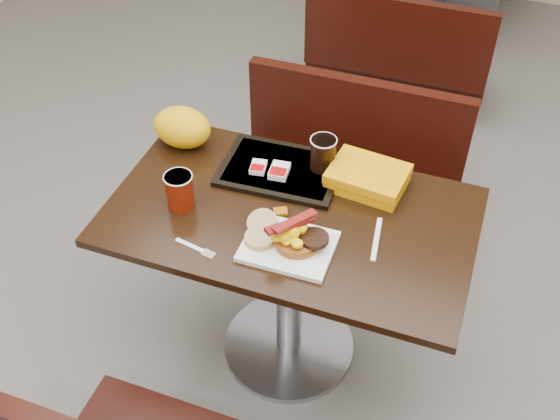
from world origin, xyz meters
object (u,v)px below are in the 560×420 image
(bench_near_n, at_px, (342,174))
(bench_far_s, at_px, (401,45))
(tray, at_px, (281,170))
(clamshell, at_px, (368,178))
(hashbrown_sleeve_left, at_px, (258,167))
(coffee_cup_near, at_px, (180,191))
(platter, at_px, (288,246))
(fork, at_px, (190,245))
(pancake_stack, at_px, (297,241))
(knife, at_px, (376,239))
(paper_bag, at_px, (182,127))
(coffee_cup_far, at_px, (323,154))
(table_near, at_px, (290,287))
(hashbrown_sleeve_right, at_px, (279,171))

(bench_near_n, relative_size, bench_far_s, 1.00)
(tray, relative_size, clamshell, 1.61)
(hashbrown_sleeve_left, bearing_deg, coffee_cup_near, -136.41)
(platter, height_order, fork, platter)
(bench_near_n, bearing_deg, pancake_stack, -85.22)
(knife, bearing_deg, bench_far_s, -178.60)
(clamshell, relative_size, paper_bag, 1.19)
(tray, distance_m, clamshell, 0.31)
(tray, bearing_deg, fork, -111.30)
(coffee_cup_near, bearing_deg, coffee_cup_far, 40.06)
(coffee_cup_near, height_order, hashbrown_sleeve_left, coffee_cup_near)
(hashbrown_sleeve_left, distance_m, coffee_cup_far, 0.23)
(pancake_stack, height_order, clamshell, clamshell)
(knife, height_order, paper_bag, paper_bag)
(clamshell, bearing_deg, table_near, -125.70)
(bench_near_n, bearing_deg, paper_bag, -135.60)
(bench_far_s, bearing_deg, bench_near_n, -90.00)
(pancake_stack, relative_size, clamshell, 0.54)
(bench_far_s, xyz_separation_m, platter, (0.05, -2.05, 0.40))
(pancake_stack, bearing_deg, tray, 117.84)
(knife, distance_m, hashbrown_sleeve_left, 0.50)
(clamshell, bearing_deg, coffee_cup_near, -144.71)
(table_near, distance_m, knife, 0.48)
(fork, bearing_deg, hashbrown_sleeve_left, 89.89)
(platter, height_order, coffee_cup_far, coffee_cup_far)
(platter, distance_m, clamshell, 0.40)
(hashbrown_sleeve_left, distance_m, clamshell, 0.38)
(bench_far_s, xyz_separation_m, clamshell, (0.20, -1.68, 0.42))
(bench_far_s, distance_m, knife, 1.98)
(hashbrown_sleeve_right, bearing_deg, clamshell, 6.87)
(bench_near_n, xyz_separation_m, tray, (-0.10, -0.51, 0.40))
(fork, relative_size, clamshell, 0.56)
(coffee_cup_near, xyz_separation_m, clamshell, (0.56, 0.31, -0.03))
(bench_far_s, distance_m, paper_bag, 1.81)
(bench_far_s, relative_size, tray, 2.42)
(table_near, relative_size, pancake_stack, 8.60)
(tray, xyz_separation_m, paper_bag, (-0.39, 0.03, 0.06))
(table_near, bearing_deg, bench_near_n, 90.00)
(platter, distance_m, paper_bag, 0.66)
(hashbrown_sleeve_right, height_order, paper_bag, paper_bag)
(bench_near_n, distance_m, pancake_stack, 0.94)
(pancake_stack, relative_size, fork, 0.97)
(hashbrown_sleeve_left, relative_size, coffee_cup_far, 0.58)
(bench_far_s, xyz_separation_m, fork, (-0.25, -2.15, 0.39))
(tray, bearing_deg, hashbrown_sleeve_left, -156.65)
(knife, distance_m, coffee_cup_far, 0.38)
(coffee_cup_near, height_order, paper_bag, paper_bag)
(pancake_stack, distance_m, hashbrown_sleeve_right, 0.34)
(bench_near_n, bearing_deg, platter, -86.97)
(knife, bearing_deg, hashbrown_sleeve_left, -117.65)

